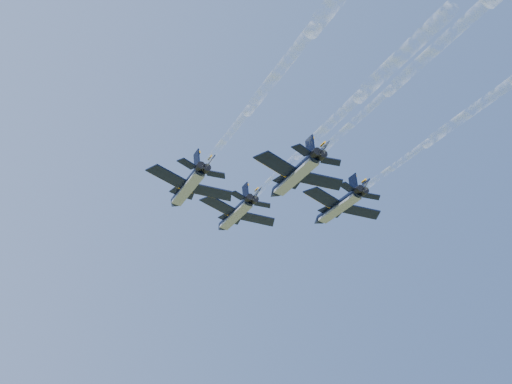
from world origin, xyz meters
TOP-DOWN VIEW (x-y plane):
  - jet_lead at (0.52, 11.57)m, footprint 11.02×15.39m
  - jet_left at (-12.41, 4.95)m, footprint 11.02×15.39m
  - jet_right at (9.52, -0.84)m, footprint 11.02×15.39m
  - jet_slot at (-4.71, -7.40)m, footprint 11.02×15.39m
  - smoke_trail_lead at (-10.44, -22.14)m, footprint 15.78×44.86m
  - smoke_trail_left at (-23.37, -28.76)m, footprint 15.78×44.86m
  - smoke_trail_right at (-1.43, -34.55)m, footprint 15.78×44.86m
  - smoke_trail_slot at (-15.67, -41.11)m, footprint 15.78×44.86m

SIDE VIEW (x-z plane):
  - jet_lead at x=0.52m, z-range 95.65..99.85m
  - jet_left at x=-12.41m, z-range 95.65..99.85m
  - jet_right at x=9.52m, z-range 95.65..99.85m
  - jet_slot at x=-4.71m, z-range 95.65..99.85m
  - smoke_trail_lead at x=-10.44m, z-range 96.88..98.68m
  - smoke_trail_left at x=-23.37m, z-range 96.88..98.68m
  - smoke_trail_right at x=-1.43m, z-range 96.88..98.68m
  - smoke_trail_slot at x=-15.67m, z-range 96.88..98.68m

